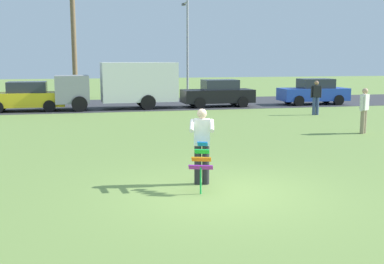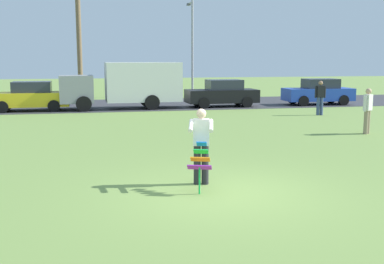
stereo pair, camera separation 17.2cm
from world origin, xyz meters
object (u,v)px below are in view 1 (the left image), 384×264
at_px(parked_car_blue, 314,92).
at_px(streetlight_pole, 187,43).
at_px(parked_truck_grey_van, 124,84).
at_px(person_walker_far, 364,109).
at_px(parked_car_black, 218,94).
at_px(person_walker_near, 316,97).
at_px(person_kite_flyer, 202,143).
at_px(kite_held, 201,160).
at_px(parked_car_yellow, 25,97).

distance_m(parked_car_blue, streetlight_pole, 10.42).
relative_size(parked_truck_grey_van, person_walker_far, 3.91).
relative_size(parked_car_black, person_walker_far, 2.45).
bearing_deg(parked_car_blue, person_walker_near, -116.13).
bearing_deg(person_kite_flyer, person_walker_far, 36.45).
bearing_deg(kite_held, parked_car_blue, 56.37).
distance_m(parked_truck_grey_van, parked_car_black, 5.54).
distance_m(person_kite_flyer, parked_car_yellow, 17.65).
bearing_deg(person_walker_near, parked_car_blue, 63.87).
distance_m(parked_car_yellow, parked_car_blue, 17.03).
distance_m(kite_held, streetlight_pole, 25.59).
bearing_deg(parked_car_yellow, person_kite_flyer, -71.21).
bearing_deg(kite_held, person_walker_near, 53.60).
distance_m(parked_truck_grey_van, person_walker_near, 10.51).
height_order(parked_car_yellow, streetlight_pole, streetlight_pole).
relative_size(person_kite_flyer, streetlight_pole, 0.25).
distance_m(parked_car_black, streetlight_pole, 8.22).
bearing_deg(parked_car_black, person_kite_flyer, -107.19).
bearing_deg(parked_car_blue, parked_truck_grey_van, -180.00).
bearing_deg(parked_car_blue, streetlight_pole, 130.30).
bearing_deg(parked_truck_grey_van, parked_car_yellow, 179.98).
relative_size(streetlight_pole, person_walker_far, 4.05).
bearing_deg(parked_car_yellow, person_walker_far, -39.05).
height_order(parked_car_yellow, parked_car_blue, same).
height_order(person_walker_near, person_walker_far, same).
relative_size(parked_car_yellow, person_walker_near, 2.44).
bearing_deg(parked_truck_grey_van, kite_held, -89.42).
distance_m(parked_car_yellow, person_walker_near, 15.41).
height_order(kite_held, streetlight_pole, streetlight_pole).
distance_m(parked_car_yellow, person_walker_far, 17.37).
height_order(parked_car_black, parked_car_blue, same).
bearing_deg(person_kite_flyer, parked_car_blue, 55.80).
height_order(streetlight_pole, person_walker_near, streetlight_pole).
height_order(parked_car_yellow, parked_car_black, same).
distance_m(parked_car_blue, person_walker_near, 5.64).
height_order(parked_truck_grey_van, person_walker_far, parked_truck_grey_van).
distance_m(kite_held, parked_car_black, 18.11).
bearing_deg(kite_held, parked_car_yellow, 107.70).
relative_size(parked_car_yellow, streetlight_pole, 0.60).
bearing_deg(parked_car_black, person_walker_near, -53.83).
bearing_deg(kite_held, parked_car_black, 72.88).
bearing_deg(kite_held, person_kite_flyer, 75.07).
xyz_separation_m(parked_truck_grey_van, parked_car_black, (5.51, 0.00, -0.64)).
xyz_separation_m(kite_held, streetlight_pole, (5.10, 24.86, 3.31)).
bearing_deg(person_walker_far, person_kite_flyer, -143.55).
bearing_deg(parked_car_yellow, parked_car_blue, -0.00).
height_order(person_kite_flyer, parked_truck_grey_van, parked_truck_grey_van).
bearing_deg(streetlight_pole, parked_car_yellow, -144.58).
distance_m(person_kite_flyer, parked_car_black, 17.49).
relative_size(kite_held, parked_car_blue, 0.25).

